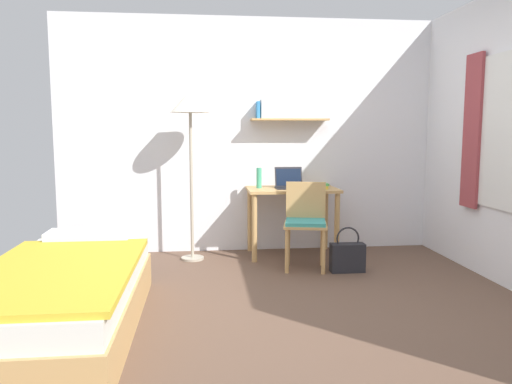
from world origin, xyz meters
TOP-DOWN VIEW (x-y plane):
  - ground_plane at (0.00, 0.00)m, footprint 5.28×5.28m
  - wall_back at (0.00, 2.02)m, footprint 4.40×0.27m
  - bed at (-1.55, -0.21)m, footprint 0.97×2.04m
  - desk at (0.36, 1.70)m, footprint 0.97×0.58m
  - desk_chair at (0.40, 1.18)m, footprint 0.49×0.46m
  - standing_lamp at (-0.72, 1.63)m, footprint 0.41×0.41m
  - laptop at (0.32, 1.70)m, footprint 0.30×0.24m
  - water_bottle at (0.00, 1.74)m, footprint 0.06×0.06m
  - book_stack at (0.65, 1.65)m, footprint 0.17×0.22m
  - handbag at (0.78, 0.99)m, footprint 0.33×0.13m

SIDE VIEW (x-z plane):
  - ground_plane at x=0.00m, z-range 0.00..0.00m
  - handbag at x=0.78m, z-range -0.07..0.37m
  - bed at x=-1.55m, z-range -0.03..0.51m
  - desk_chair at x=0.40m, z-range 0.06..0.91m
  - desk at x=0.36m, z-range 0.23..0.97m
  - book_stack at x=0.65m, z-range 0.74..0.80m
  - laptop at x=0.32m, z-range 0.69..0.91m
  - water_bottle at x=0.00m, z-range 0.74..0.96m
  - wall_back at x=0.00m, z-range 0.00..2.60m
  - standing_lamp at x=-0.72m, z-range 0.68..2.44m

